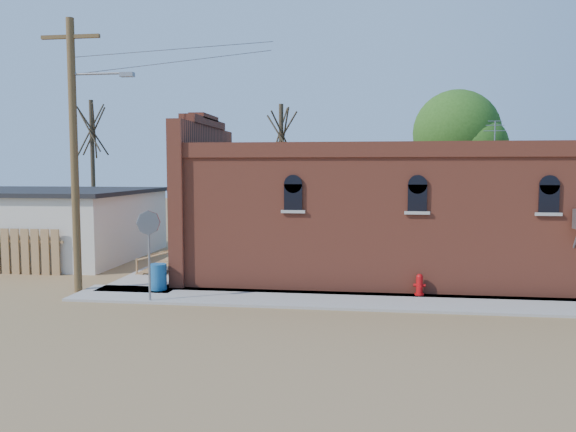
# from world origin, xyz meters

# --- Properties ---
(ground) EXTENTS (120.00, 120.00, 0.00)m
(ground) POSITION_xyz_m (0.00, 0.00, 0.00)
(ground) COLOR olive
(ground) RESTS_ON ground
(sidewalk_south) EXTENTS (19.00, 2.20, 0.08)m
(sidewalk_south) POSITION_xyz_m (1.50, 0.90, 0.04)
(sidewalk_south) COLOR #9E9991
(sidewalk_south) RESTS_ON ground
(sidewalk_west) EXTENTS (2.60, 10.00, 0.08)m
(sidewalk_west) POSITION_xyz_m (-6.30, 6.00, 0.04)
(sidewalk_west) COLOR #9E9991
(sidewalk_west) RESTS_ON ground
(brick_bar) EXTENTS (16.40, 7.97, 6.30)m
(brick_bar) POSITION_xyz_m (1.64, 5.49, 2.34)
(brick_bar) COLOR #A44932
(brick_bar) RESTS_ON ground
(wood_fence) EXTENTS (5.20, 0.10, 1.80)m
(wood_fence) POSITION_xyz_m (-12.80, 3.80, 0.90)
(wood_fence) COLOR olive
(wood_fence) RESTS_ON ground
(utility_pole) EXTENTS (3.12, 0.26, 9.00)m
(utility_pole) POSITION_xyz_m (-8.14, 1.20, 4.77)
(utility_pole) COLOR brown
(utility_pole) RESTS_ON ground
(tree_bare_near) EXTENTS (2.80, 2.80, 7.65)m
(tree_bare_near) POSITION_xyz_m (-3.00, 13.00, 5.96)
(tree_bare_near) COLOR #443A27
(tree_bare_near) RESTS_ON ground
(tree_bare_far) EXTENTS (2.80, 2.80, 8.16)m
(tree_bare_far) POSITION_xyz_m (-14.00, 14.00, 6.36)
(tree_bare_far) COLOR #443A27
(tree_bare_far) RESTS_ON ground
(tree_leafy) EXTENTS (4.40, 4.40, 8.15)m
(tree_leafy) POSITION_xyz_m (6.00, 13.50, 5.93)
(tree_leafy) COLOR #443A27
(tree_leafy) RESTS_ON ground
(fire_hydrant) EXTENTS (0.38, 0.35, 0.69)m
(fire_hydrant) POSITION_xyz_m (3.10, 1.80, 0.42)
(fire_hydrant) COLOR #AE090C
(fire_hydrant) RESTS_ON sidewalk_south
(stop_sign) EXTENTS (0.56, 0.60, 2.78)m
(stop_sign) POSITION_xyz_m (-5.21, 0.00, 2.22)
(stop_sign) COLOR gray
(stop_sign) RESTS_ON sidewalk_south
(trash_barrel) EXTENTS (0.74, 0.74, 0.87)m
(trash_barrel) POSITION_xyz_m (-5.50, 1.50, 0.51)
(trash_barrel) COLOR #1B578B
(trash_barrel) RESTS_ON sidewalk_west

